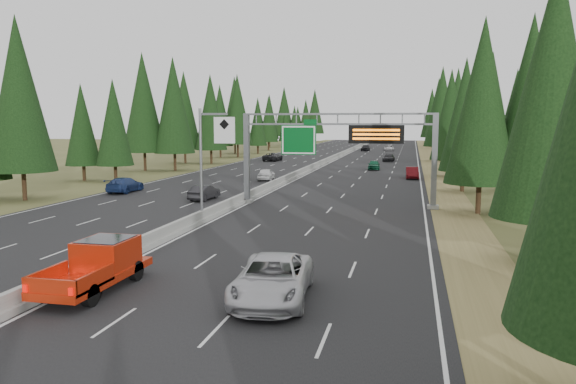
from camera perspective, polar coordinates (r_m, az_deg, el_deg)
name	(u,v)px	position (r m, az deg, el deg)	size (l,w,h in m)	color
road	(323,165)	(93.30, 3.56, 2.76)	(32.00, 260.00, 0.08)	black
shoulder_right	(433,167)	(92.24, 14.56, 2.48)	(3.60, 260.00, 0.06)	olive
shoulder_left	(221,163)	(97.64, -6.83, 2.91)	(3.60, 260.00, 0.06)	#4D5327
median_barrier	(323,163)	(93.27, 3.56, 2.99)	(0.70, 260.00, 0.85)	gray
sign_gantry	(345,145)	(47.15, 5.80, 4.82)	(16.75, 0.98, 7.80)	slate
hov_sign_pole	(209,157)	(39.45, -8.07, 3.55)	(2.80, 0.50, 8.00)	slate
tree_row_right	(462,111)	(93.22, 17.25, 7.85)	(11.05, 239.89, 18.83)	black
tree_row_left	(183,111)	(93.22, -10.62, 8.10)	(11.63, 241.03, 18.82)	black
silver_minivan	(272,279)	(22.60, -1.60, -8.81)	(2.85, 6.18, 1.72)	silver
red_pickup	(101,262)	(25.48, -18.49, -6.72)	(2.23, 6.23, 2.03)	black
car_ahead_green	(374,165)	(84.47, 8.72, 2.74)	(1.68, 4.18, 1.43)	#125233
car_ahead_dkred	(412,173)	(72.09, 12.51, 1.92)	(1.53, 4.39, 1.44)	#550C10
car_ahead_dkgrey	(389,158)	(102.61, 10.20, 3.45)	(1.86, 4.57, 1.33)	black
car_ahead_white	(389,148)	(140.84, 10.21, 4.43)	(2.29, 4.97, 1.38)	silver
car_ahead_far	(366,148)	(139.35, 7.89, 4.49)	(1.86, 4.63, 1.58)	black
car_onc_near	(204,192)	(51.69, -8.51, -0.04)	(1.43, 4.10, 1.35)	black
car_onc_blue	(125,185)	(59.02, -16.24, 0.72)	(2.13, 5.23, 1.52)	navy
car_onc_white	(266,174)	(68.58, -2.22, 1.82)	(1.70, 4.23, 1.44)	white
car_onc_far	(273,157)	(102.24, -1.55, 3.60)	(2.50, 5.43, 1.51)	black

